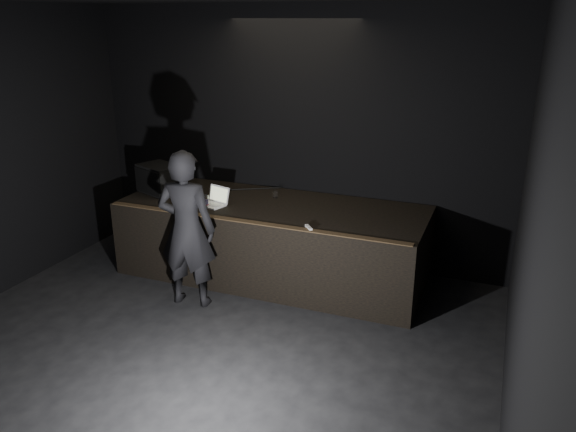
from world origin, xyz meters
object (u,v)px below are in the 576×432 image
(laptop, at_px, (215,200))
(person, at_px, (187,229))
(beer_can, at_px, (206,202))
(stage_monitor, at_px, (160,179))
(stage_riser, at_px, (273,240))

(laptop, distance_m, person, 0.84)
(laptop, xyz_separation_m, beer_can, (-0.04, -0.17, 0.03))
(laptop, relative_size, person, 0.21)
(stage_monitor, xyz_separation_m, beer_can, (0.93, -0.37, -0.11))
(laptop, relative_size, beer_can, 2.35)
(laptop, xyz_separation_m, person, (0.08, -0.83, -0.10))
(stage_monitor, xyz_separation_m, laptop, (0.97, -0.20, -0.13))
(person, bearing_deg, laptop, -92.85)
(laptop, height_order, person, person)
(person, bearing_deg, stage_riser, -127.81)
(stage_riser, distance_m, laptop, 0.94)
(person, bearing_deg, beer_can, -88.36)
(stage_riser, xyz_separation_m, laptop, (-0.70, -0.26, 0.56))
(stage_monitor, height_order, beer_can, stage_monitor)
(beer_can, distance_m, person, 0.69)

